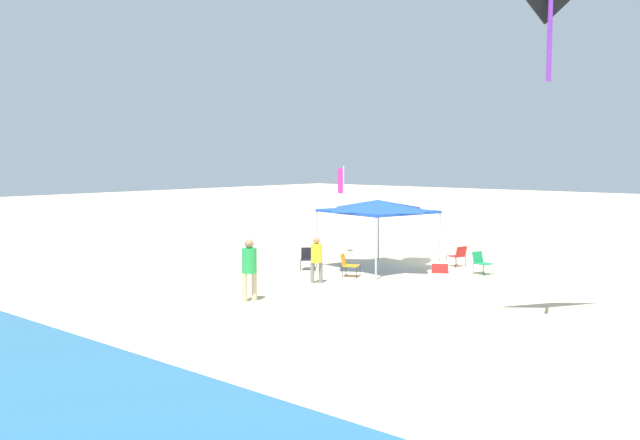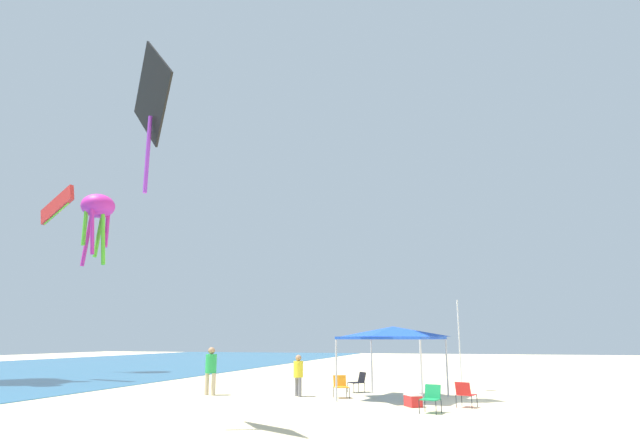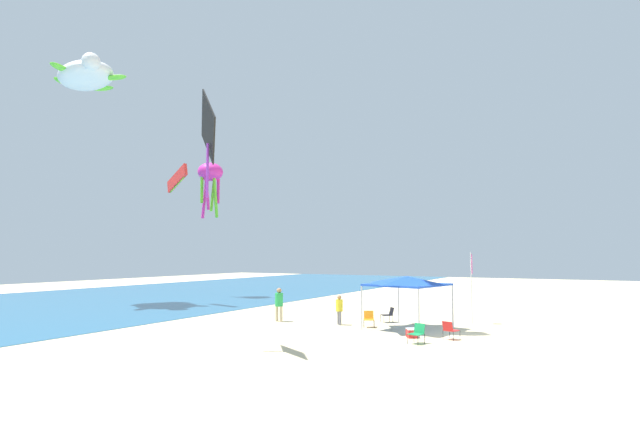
% 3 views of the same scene
% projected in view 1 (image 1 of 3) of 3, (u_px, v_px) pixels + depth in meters
% --- Properties ---
extents(ground, '(120.00, 120.00, 0.10)m').
position_uv_depth(ground, '(451.00, 263.00, 28.59)').
color(ground, beige).
extents(canopy_tent, '(4.10, 3.90, 2.65)m').
position_uv_depth(canopy_tent, '(378.00, 206.00, 26.46)').
color(canopy_tent, '#B7B7BC').
rests_on(canopy_tent, ground).
extents(folding_chair_left_of_tent, '(0.76, 0.69, 0.82)m').
position_uv_depth(folding_chair_left_of_tent, '(458.00, 255.00, 27.26)').
color(folding_chair_left_of_tent, black).
rests_on(folding_chair_left_of_tent, ground).
extents(folding_chair_near_cooler, '(0.80, 0.81, 0.82)m').
position_uv_depth(folding_chair_near_cooler, '(308.00, 257.00, 26.60)').
color(folding_chair_near_cooler, black).
rests_on(folding_chair_near_cooler, ground).
extents(folding_chair_facing_ocean, '(0.73, 0.66, 0.82)m').
position_uv_depth(folding_chair_facing_ocean, '(481.00, 261.00, 25.53)').
color(folding_chair_facing_ocean, black).
rests_on(folding_chair_facing_ocean, ground).
extents(folding_chair_right_of_tent, '(0.78, 0.73, 0.82)m').
position_uv_depth(folding_chair_right_of_tent, '(348.00, 264.00, 24.98)').
color(folding_chair_right_of_tent, black).
rests_on(folding_chair_right_of_tent, ground).
extents(cooler_box, '(0.74, 0.67, 0.40)m').
position_uv_depth(cooler_box, '(440.00, 267.00, 25.89)').
color(cooler_box, red).
rests_on(cooler_box, ground).
extents(banner_flag, '(0.36, 0.06, 3.86)m').
position_uv_depth(banner_flag, '(343.00, 201.00, 30.65)').
color(banner_flag, silver).
rests_on(banner_flag, ground).
extents(person_by_tent, '(0.44, 0.49, 1.86)m').
position_uv_depth(person_by_tent, '(249.00, 265.00, 20.69)').
color(person_by_tent, '#C6B28C').
rests_on(person_by_tent, ground).
extents(person_far_stroller, '(0.37, 0.37, 1.57)m').
position_uv_depth(person_far_stroller, '(317.00, 256.00, 23.66)').
color(person_far_stroller, slate).
rests_on(person_far_stroller, ground).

